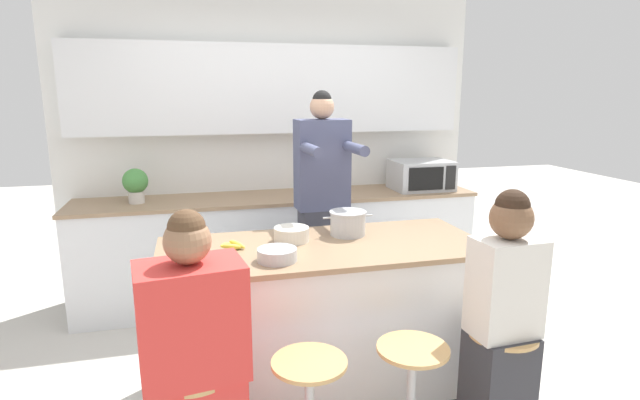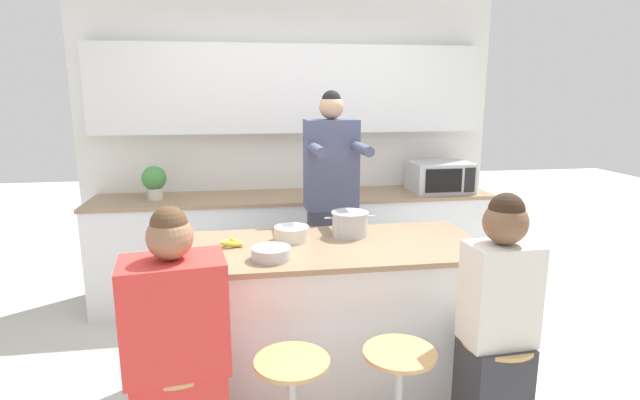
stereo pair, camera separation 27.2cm
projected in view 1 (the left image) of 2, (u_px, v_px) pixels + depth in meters
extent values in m
plane|color=beige|center=(323.00, 388.00, 3.10)|extent=(16.00, 16.00, 0.00)
cube|color=silver|center=(273.00, 143.00, 4.51)|extent=(3.69, 0.06, 2.70)
cube|color=silver|center=(274.00, 89.00, 4.30)|extent=(3.39, 0.16, 0.75)
cube|color=silver|center=(281.00, 249.00, 4.38)|extent=(3.39, 0.59, 0.90)
cube|color=#937556|center=(280.00, 197.00, 4.28)|extent=(3.42, 0.62, 0.03)
cube|color=black|center=(323.00, 384.00, 3.09)|extent=(1.77, 0.70, 0.06)
cube|color=silver|center=(323.00, 316.00, 3.00)|extent=(1.85, 0.78, 0.84)
cube|color=#937556|center=(323.00, 247.00, 2.90)|extent=(1.89, 0.82, 0.03)
cylinder|color=tan|center=(194.00, 373.00, 2.15)|extent=(0.35, 0.35, 0.02)
cylinder|color=tan|center=(309.00, 363.00, 2.24)|extent=(0.35, 0.35, 0.02)
cylinder|color=tan|center=(413.00, 349.00, 2.36)|extent=(0.35, 0.35, 0.02)
cylinder|color=#B7BABC|center=(499.00, 388.00, 2.57)|extent=(0.04, 0.04, 0.59)
cylinder|color=tan|center=(503.00, 334.00, 2.50)|extent=(0.35, 0.35, 0.02)
cube|color=#383842|center=(322.00, 271.00, 3.74)|extent=(0.32, 0.23, 0.97)
cube|color=#474C6B|center=(322.00, 165.00, 3.57)|extent=(0.38, 0.23, 0.64)
cylinder|color=#474C6B|center=(312.00, 150.00, 3.23)|extent=(0.08, 0.35, 0.07)
cylinder|color=#474C6B|center=(356.00, 149.00, 3.31)|extent=(0.08, 0.35, 0.07)
sphere|color=tan|center=(322.00, 107.00, 3.49)|extent=(0.18, 0.18, 0.17)
sphere|color=black|center=(322.00, 100.00, 3.48)|extent=(0.14, 0.14, 0.13)
cube|color=red|center=(192.00, 321.00, 2.07)|extent=(0.47, 0.34, 0.50)
sphere|color=#936B4C|center=(187.00, 241.00, 2.00)|extent=(0.22, 0.22, 0.19)
sphere|color=#513823|center=(187.00, 228.00, 1.99)|extent=(0.17, 0.17, 0.15)
cube|color=#333338|center=(497.00, 389.00, 2.55)|extent=(0.31, 0.28, 0.62)
cube|color=silver|center=(506.00, 287.00, 2.44)|extent=(0.34, 0.24, 0.49)
sphere|color=brown|center=(511.00, 218.00, 2.36)|extent=(0.22, 0.22, 0.21)
sphere|color=black|center=(512.00, 206.00, 2.35)|extent=(0.17, 0.17, 0.16)
cylinder|color=#B7BABC|center=(348.00, 224.00, 3.09)|extent=(0.22, 0.22, 0.14)
cylinder|color=#B7BABC|center=(348.00, 212.00, 3.07)|extent=(0.23, 0.23, 0.01)
cylinder|color=#B7BABC|center=(327.00, 218.00, 3.05)|extent=(0.05, 0.01, 0.01)
cylinder|color=#B7BABC|center=(368.00, 215.00, 3.11)|extent=(0.05, 0.01, 0.01)
cylinder|color=#B7BABC|center=(277.00, 255.00, 2.62)|extent=(0.21, 0.21, 0.07)
cylinder|color=silver|center=(292.00, 234.00, 2.96)|extent=(0.21, 0.21, 0.08)
cylinder|color=white|center=(197.00, 262.00, 2.48)|extent=(0.08, 0.08, 0.08)
torus|color=white|center=(207.00, 261.00, 2.49)|extent=(0.04, 0.01, 0.04)
ellipsoid|color=yellow|center=(232.00, 247.00, 2.79)|extent=(0.12, 0.05, 0.05)
ellipsoid|color=yellow|center=(226.00, 245.00, 2.81)|extent=(0.09, 0.11, 0.05)
ellipsoid|color=yellow|center=(237.00, 244.00, 2.83)|extent=(0.10, 0.11, 0.05)
cube|color=#B2B5B7|center=(421.00, 175.00, 4.54)|extent=(0.52, 0.40, 0.26)
cube|color=black|center=(426.00, 179.00, 4.33)|extent=(0.32, 0.01, 0.20)
cube|color=black|center=(451.00, 178.00, 4.39)|extent=(0.09, 0.01, 0.21)
cylinder|color=beige|center=(137.00, 197.00, 3.98)|extent=(0.12, 0.12, 0.10)
sphere|color=#478942|center=(135.00, 181.00, 3.96)|extent=(0.20, 0.20, 0.20)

